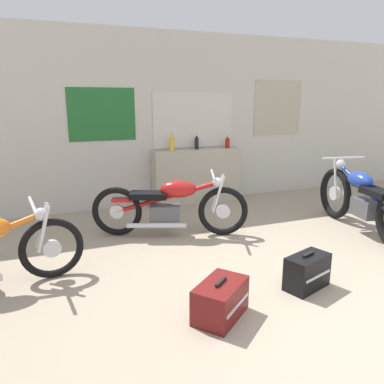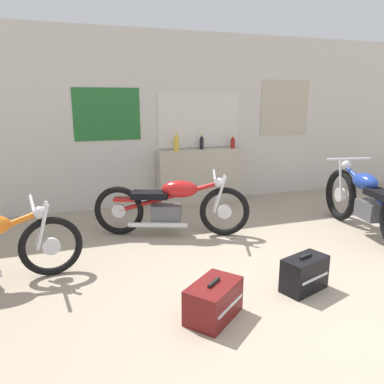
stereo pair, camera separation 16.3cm
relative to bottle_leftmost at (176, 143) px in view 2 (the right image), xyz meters
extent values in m
plane|color=gray|center=(0.18, -3.44, -1.05)|extent=(24.00, 24.00, 0.00)
cube|color=beige|center=(0.18, 0.22, 0.35)|extent=(10.00, 0.06, 2.80)
cube|color=silver|center=(0.45, 0.18, 0.35)|extent=(1.36, 0.01, 0.85)
cube|color=beige|center=(0.45, 0.18, 0.35)|extent=(1.42, 0.01, 0.91)
cube|color=#B2A893|center=(2.11, 0.18, 0.53)|extent=(0.98, 0.01, 0.97)
cube|color=#23662D|center=(-1.06, 0.18, 0.46)|extent=(1.02, 0.01, 0.80)
cube|color=#B7AD99|center=(0.45, 0.04, -0.59)|extent=(1.51, 0.28, 0.92)
cylinder|color=gold|center=(0.00, 0.00, -0.02)|extent=(0.09, 0.09, 0.21)
cone|color=gold|center=(0.00, 0.00, 0.11)|extent=(0.08, 0.08, 0.06)
cylinder|color=gold|center=(0.00, 0.00, 0.15)|extent=(0.04, 0.04, 0.02)
cylinder|color=black|center=(0.46, 0.07, -0.04)|extent=(0.07, 0.07, 0.18)
cone|color=black|center=(0.46, 0.07, 0.08)|extent=(0.06, 0.06, 0.05)
cylinder|color=gold|center=(0.46, 0.07, 0.11)|extent=(0.03, 0.03, 0.02)
cylinder|color=maroon|center=(1.01, 0.02, -0.05)|extent=(0.08, 0.08, 0.16)
cone|color=maroon|center=(1.01, 0.02, 0.05)|extent=(0.07, 0.07, 0.04)
cylinder|color=gold|center=(1.01, 0.02, 0.08)|extent=(0.03, 0.03, 0.02)
torus|color=black|center=(2.05, -1.51, -0.68)|extent=(0.24, 0.76, 0.75)
cylinder|color=silver|center=(2.05, -1.51, -0.68)|extent=(0.11, 0.22, 0.21)
cube|color=#4C4C51|center=(1.91, -2.24, -0.69)|extent=(0.29, 0.41, 0.23)
cylinder|color=navy|center=(1.91, -2.24, -0.47)|extent=(0.29, 1.21, 0.47)
ellipsoid|color=navy|center=(1.95, -2.07, -0.36)|extent=(0.32, 0.49, 0.22)
cube|color=black|center=(1.88, -2.43, -0.44)|extent=(0.32, 0.49, 0.08)
cylinder|color=silver|center=(1.98, -1.57, -0.40)|extent=(0.07, 0.17, 0.55)
cylinder|color=silver|center=(2.10, -1.59, -0.40)|extent=(0.07, 0.17, 0.55)
cylinder|color=silver|center=(2.03, -1.65, -0.12)|extent=(0.63, 0.15, 0.03)
sphere|color=silver|center=(2.04, -1.59, -0.22)|extent=(0.13, 0.13, 0.13)
cylinder|color=silver|center=(2.03, -2.35, -0.84)|extent=(0.20, 0.73, 0.06)
torus|color=black|center=(0.17, -1.59, -0.73)|extent=(0.63, 0.31, 0.65)
cylinder|color=silver|center=(0.17, -1.59, -0.73)|extent=(0.19, 0.12, 0.18)
torus|color=black|center=(-1.12, -1.09, -0.73)|extent=(0.63, 0.31, 0.65)
cylinder|color=silver|center=(-1.12, -1.09, -0.73)|extent=(0.19, 0.12, 0.18)
cube|color=#4C4C51|center=(-0.54, -1.31, -0.74)|extent=(0.44, 0.34, 0.20)
cylinder|color=#B21919|center=(-0.54, -1.31, -0.55)|extent=(1.19, 0.50, 0.42)
ellipsoid|color=#B21919|center=(-0.37, -1.38, -0.43)|extent=(0.52, 0.39, 0.22)
cube|color=black|center=(-0.73, -1.24, -0.51)|extent=(0.52, 0.39, 0.08)
cube|color=#B21919|center=(-1.04, -1.12, -0.57)|extent=(0.31, 0.23, 0.04)
cylinder|color=silver|center=(0.12, -1.50, -0.48)|extent=(0.17, 0.09, 0.47)
cylinder|color=silver|center=(0.08, -1.62, -0.48)|extent=(0.17, 0.09, 0.47)
cylinder|color=silver|center=(0.04, -1.54, -0.24)|extent=(0.26, 0.61, 0.03)
sphere|color=silver|center=(0.09, -1.56, -0.34)|extent=(0.13, 0.13, 0.13)
cylinder|color=silver|center=(-0.68, -1.41, -0.87)|extent=(0.73, 0.33, 0.06)
torus|color=black|center=(-1.94, -2.06, -0.74)|extent=(0.62, 0.14, 0.61)
cylinder|color=silver|center=(-1.94, -2.06, -0.74)|extent=(0.18, 0.07, 0.17)
cylinder|color=silver|center=(-2.01, -2.01, -0.51)|extent=(0.17, 0.05, 0.45)
cylinder|color=silver|center=(-2.00, -2.13, -0.51)|extent=(0.17, 0.05, 0.45)
cylinder|color=silver|center=(-2.07, -2.07, -0.28)|extent=(0.11, 0.64, 0.03)
sphere|color=silver|center=(-2.01, -2.07, -0.38)|extent=(0.13, 0.13, 0.13)
cube|color=black|center=(0.28, -3.16, -0.89)|extent=(0.50, 0.36, 0.32)
cube|color=silver|center=(0.32, -3.27, -0.89)|extent=(0.36, 0.13, 0.02)
cube|color=black|center=(0.28, -3.16, -0.71)|extent=(0.16, 0.07, 0.02)
cube|color=maroon|center=(-0.69, -3.31, -0.90)|extent=(0.57, 0.54, 0.30)
cube|color=silver|center=(-0.59, -3.43, -0.90)|extent=(0.33, 0.27, 0.02)
cube|color=black|center=(-0.69, -3.31, -0.74)|extent=(0.15, 0.13, 0.02)
camera|label=1|loc=(-1.90, -5.77, 0.69)|focal=35.00mm
camera|label=2|loc=(-1.75, -5.83, 0.69)|focal=35.00mm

